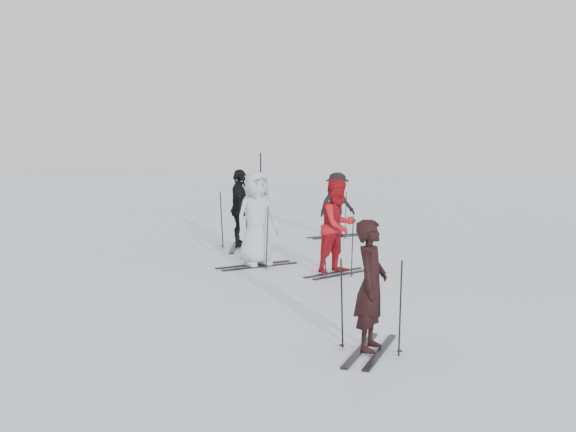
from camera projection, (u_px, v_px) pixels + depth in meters
The scene contains 12 objects.
ground at pixel (270, 276), 13.12m from camera, with size 120.00×120.00×0.00m, color silver.
skier_near_dark at pixel (371, 288), 8.29m from camera, with size 0.55×0.36×1.52m, color black.
skier_red at pixel (338, 227), 13.22m from camera, with size 0.84×0.66×1.73m, color #A11219.
skier_grey at pixel (257, 220), 14.06m from camera, with size 0.90×0.58×1.84m, color #B0B7BA.
skier_uphill_left at pixel (240, 210), 16.48m from camera, with size 1.04×0.43×1.78m, color black.
skier_uphill_far at pixel (337, 205), 18.49m from camera, with size 1.05×0.60×1.62m, color black.
skis_near_dark at pixel (371, 304), 8.31m from camera, with size 0.81×1.54×1.12m, color black, non-canonical shape.
skis_red at pixel (338, 244), 13.25m from camera, with size 0.82×1.55×1.13m, color black, non-canonical shape.
skis_grey at pixel (257, 234), 14.09m from camera, with size 0.91×1.72×1.26m, color black, non-canonical shape.
skis_uphill_left at pixel (240, 219), 16.50m from camera, with size 0.97×1.84×1.34m, color black, non-canonical shape.
skis_uphill_far at pixel (337, 213), 18.51m from camera, with size 0.89×1.68×1.23m, color black, non-canonical shape.
piste_marker at pixel (261, 186), 22.57m from camera, with size 0.05×0.05×2.09m, color black.
Camera 1 is at (4.55, -12.12, 2.42)m, focal length 45.00 mm.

